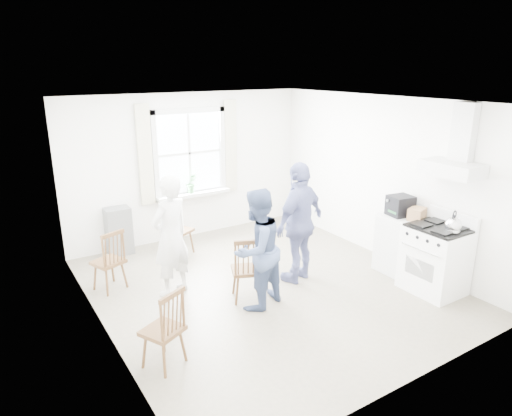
{
  "coord_description": "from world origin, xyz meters",
  "views": [
    {
      "loc": [
        -3.3,
        -4.91,
        3.04
      ],
      "look_at": [
        -0.04,
        0.2,
        1.14
      ],
      "focal_mm": 32.0,
      "sensor_mm": 36.0,
      "label": 1
    }
  ],
  "objects_px": {
    "person_right": "(300,223)",
    "person_left": "(170,236)",
    "windsor_chair_c": "(169,321)",
    "person_mid": "(257,250)",
    "windsor_chair_b": "(248,263)",
    "windsor_chair_a": "(112,254)",
    "low_cabinet": "(399,244)",
    "stereo_stack": "(400,206)",
    "gas_stove": "(435,259)"
  },
  "relations": [
    {
      "from": "person_right",
      "to": "person_left",
      "type": "bearing_deg",
      "value": -37.2
    },
    {
      "from": "windsor_chair_c",
      "to": "person_right",
      "type": "bearing_deg",
      "value": 21.46
    },
    {
      "from": "person_mid",
      "to": "windsor_chair_b",
      "type": "bearing_deg",
      "value": -89.86
    },
    {
      "from": "windsor_chair_b",
      "to": "person_left",
      "type": "relative_size",
      "value": 0.55
    },
    {
      "from": "person_left",
      "to": "person_mid",
      "type": "distance_m",
      "value": 1.21
    },
    {
      "from": "windsor_chair_a",
      "to": "low_cabinet",
      "type": "bearing_deg",
      "value": -23.8
    },
    {
      "from": "low_cabinet",
      "to": "windsor_chair_b",
      "type": "height_order",
      "value": "windsor_chair_b"
    },
    {
      "from": "person_right",
      "to": "low_cabinet",
      "type": "bearing_deg",
      "value": 139.02
    },
    {
      "from": "person_left",
      "to": "person_right",
      "type": "height_order",
      "value": "person_right"
    },
    {
      "from": "low_cabinet",
      "to": "stereo_stack",
      "type": "height_order",
      "value": "stereo_stack"
    },
    {
      "from": "gas_stove",
      "to": "windsor_chair_a",
      "type": "height_order",
      "value": "gas_stove"
    },
    {
      "from": "gas_stove",
      "to": "person_right",
      "type": "bearing_deg",
      "value": 136.57
    },
    {
      "from": "windsor_chair_b",
      "to": "person_right",
      "type": "relative_size",
      "value": 0.52
    },
    {
      "from": "windsor_chair_b",
      "to": "person_left",
      "type": "height_order",
      "value": "person_left"
    },
    {
      "from": "gas_stove",
      "to": "low_cabinet",
      "type": "distance_m",
      "value": 0.7
    },
    {
      "from": "windsor_chair_c",
      "to": "windsor_chair_b",
      "type": "bearing_deg",
      "value": 28.26
    },
    {
      "from": "stereo_stack",
      "to": "person_mid",
      "type": "relative_size",
      "value": 0.24
    },
    {
      "from": "windsor_chair_c",
      "to": "person_right",
      "type": "relative_size",
      "value": 0.51
    },
    {
      "from": "windsor_chair_b",
      "to": "windsor_chair_c",
      "type": "bearing_deg",
      "value": -151.74
    },
    {
      "from": "stereo_stack",
      "to": "person_left",
      "type": "height_order",
      "value": "person_left"
    },
    {
      "from": "person_right",
      "to": "windsor_chair_b",
      "type": "bearing_deg",
      "value": -7.73
    },
    {
      "from": "low_cabinet",
      "to": "person_left",
      "type": "distance_m",
      "value": 3.41
    },
    {
      "from": "gas_stove",
      "to": "person_mid",
      "type": "distance_m",
      "value": 2.53
    },
    {
      "from": "gas_stove",
      "to": "low_cabinet",
      "type": "bearing_deg",
      "value": 84.32
    },
    {
      "from": "gas_stove",
      "to": "person_right",
      "type": "distance_m",
      "value": 1.93
    },
    {
      "from": "low_cabinet",
      "to": "gas_stove",
      "type": "bearing_deg",
      "value": -95.68
    },
    {
      "from": "low_cabinet",
      "to": "stereo_stack",
      "type": "relative_size",
      "value": 2.39
    },
    {
      "from": "stereo_stack",
      "to": "person_right",
      "type": "height_order",
      "value": "person_right"
    },
    {
      "from": "person_mid",
      "to": "person_right",
      "type": "xyz_separation_m",
      "value": [
        0.94,
        0.33,
        0.09
      ]
    },
    {
      "from": "person_right",
      "to": "windsor_chair_a",
      "type": "bearing_deg",
      "value": -42.96
    },
    {
      "from": "windsor_chair_b",
      "to": "windsor_chair_c",
      "type": "xyz_separation_m",
      "value": [
        -1.4,
        -0.75,
        -0.01
      ]
    },
    {
      "from": "low_cabinet",
      "to": "windsor_chair_a",
      "type": "distance_m",
      "value": 4.2
    },
    {
      "from": "person_mid",
      "to": "person_right",
      "type": "height_order",
      "value": "person_right"
    },
    {
      "from": "windsor_chair_c",
      "to": "person_left",
      "type": "xyz_separation_m",
      "value": [
        0.66,
        1.53,
        0.29
      ]
    },
    {
      "from": "windsor_chair_a",
      "to": "windsor_chair_c",
      "type": "relative_size",
      "value": 1.0
    },
    {
      "from": "windsor_chair_c",
      "to": "low_cabinet",
      "type": "bearing_deg",
      "value": 5.11
    },
    {
      "from": "low_cabinet",
      "to": "person_left",
      "type": "xyz_separation_m",
      "value": [
        -3.17,
        1.19,
        0.39
      ]
    },
    {
      "from": "low_cabinet",
      "to": "person_mid",
      "type": "xyz_separation_m",
      "value": [
        -2.38,
        0.27,
        0.35
      ]
    },
    {
      "from": "windsor_chair_a",
      "to": "person_mid",
      "type": "xyz_separation_m",
      "value": [
        1.46,
        -1.43,
        0.25
      ]
    },
    {
      "from": "windsor_chair_a",
      "to": "person_mid",
      "type": "relative_size",
      "value": 0.57
    },
    {
      "from": "stereo_stack",
      "to": "person_mid",
      "type": "height_order",
      "value": "person_mid"
    },
    {
      "from": "gas_stove",
      "to": "windsor_chair_c",
      "type": "relative_size",
      "value": 1.25
    },
    {
      "from": "stereo_stack",
      "to": "person_mid",
      "type": "bearing_deg",
      "value": 174.27
    },
    {
      "from": "windsor_chair_a",
      "to": "person_right",
      "type": "height_order",
      "value": "person_right"
    },
    {
      "from": "stereo_stack",
      "to": "person_right",
      "type": "bearing_deg",
      "value": 158.45
    },
    {
      "from": "stereo_stack",
      "to": "person_left",
      "type": "xyz_separation_m",
      "value": [
        -3.17,
        1.16,
        -0.21
      ]
    },
    {
      "from": "person_mid",
      "to": "person_left",
      "type": "bearing_deg",
      "value": -68.51
    },
    {
      "from": "stereo_stack",
      "to": "windsor_chair_a",
      "type": "relative_size",
      "value": 0.42
    },
    {
      "from": "windsor_chair_b",
      "to": "person_left",
      "type": "bearing_deg",
      "value": 133.67
    },
    {
      "from": "stereo_stack",
      "to": "person_right",
      "type": "distance_m",
      "value": 1.55
    }
  ]
}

